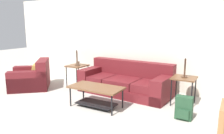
% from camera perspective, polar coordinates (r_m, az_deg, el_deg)
% --- Properties ---
extents(wall_back, '(8.98, 0.06, 2.60)m').
position_cam_1_polar(wall_back, '(6.14, 6.40, 6.55)').
color(wall_back, silver).
rests_on(wall_back, ground_plane).
extents(couch, '(2.42, 1.13, 0.82)m').
position_cam_1_polar(couch, '(5.72, 3.53, -4.01)').
color(couch, maroon).
rests_on(couch, ground_plane).
extents(armchair, '(1.43, 1.43, 0.80)m').
position_cam_1_polar(armchair, '(6.59, -20.22, -2.71)').
color(armchair, maroon).
rests_on(armchair, ground_plane).
extents(coffee_table, '(1.16, 0.59, 0.46)m').
position_cam_1_polar(coffee_table, '(4.75, -4.17, -6.54)').
color(coffee_table, brown).
rests_on(coffee_table, ground_plane).
extents(side_table_left, '(0.51, 0.54, 0.63)m').
position_cam_1_polar(side_table_left, '(6.36, -9.07, -0.11)').
color(side_table_left, brown).
rests_on(side_table_left, ground_plane).
extents(side_table_right, '(0.51, 0.54, 0.63)m').
position_cam_1_polar(side_table_right, '(5.10, 18.32, -3.30)').
color(side_table_right, brown).
rests_on(side_table_right, ground_plane).
extents(table_lamp_left, '(0.32, 0.32, 0.67)m').
position_cam_1_polar(table_lamp_left, '(6.27, -9.24, 5.37)').
color(table_lamp_left, '#472D1E').
rests_on(table_lamp_left, side_table_left).
extents(table_lamp_right, '(0.32, 0.32, 0.67)m').
position_cam_1_polar(table_lamp_right, '(4.99, 18.74, 3.52)').
color(table_lamp_right, '#472D1E').
rests_on(table_lamp_right, side_table_right).
extents(backpack, '(0.31, 0.25, 0.45)m').
position_cam_1_polar(backpack, '(4.41, 18.28, -10.18)').
color(backpack, '#23472D').
rests_on(backpack, ground_plane).
extents(picture_frame, '(0.10, 0.04, 0.13)m').
position_cam_1_polar(picture_frame, '(6.22, -8.92, 0.87)').
color(picture_frame, '#4C3828').
rests_on(picture_frame, side_table_left).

